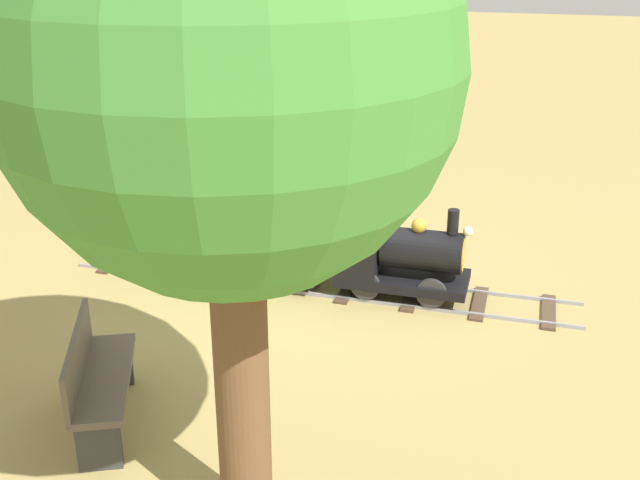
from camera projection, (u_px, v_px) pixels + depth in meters
name	position (u px, v px, depth m)	size (l,w,h in m)	color
ground_plane	(312.00, 284.00, 8.66)	(60.00, 60.00, 0.00)	#A38C51
track	(318.00, 284.00, 8.64)	(0.78, 5.70, 0.04)	gray
locomotive	(394.00, 254.00, 8.25)	(0.74, 1.45, 1.00)	black
passenger_car	(241.00, 242.00, 8.71)	(0.84, 2.00, 0.97)	#3F3F3F
conductor_person	(366.00, 177.00, 9.19)	(0.30, 0.30, 1.62)	#282D47
park_bench	(97.00, 379.00, 6.10)	(1.35, 0.90, 0.82)	brown
oak_tree_near	(178.00, 0.00, 11.12)	(1.75, 1.75, 3.65)	#4C3823
oak_tree_far	(228.00, 68.00, 4.06)	(2.53, 2.53, 4.34)	brown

